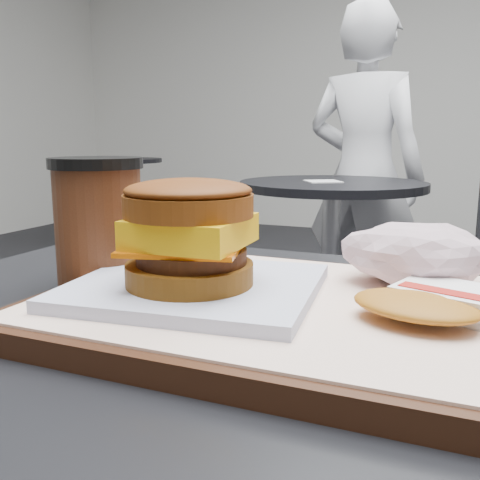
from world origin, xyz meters
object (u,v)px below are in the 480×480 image
(coffee_cup, at_px, (99,224))
(neighbor_table, at_px, (331,234))
(crumpled_wrapper, at_px, (415,254))
(patron, at_px, (364,176))
(hash_brown, at_px, (442,304))
(breakfast_sandwich, at_px, (191,246))
(serving_tray, at_px, (285,310))

(coffee_cup, height_order, neighbor_table, coffee_cup)
(crumpled_wrapper, distance_m, patron, 2.01)
(hash_brown, relative_size, coffee_cup, 1.05)
(breakfast_sandwich, relative_size, coffee_cup, 1.66)
(crumpled_wrapper, height_order, patron, patron)
(serving_tray, xyz_separation_m, coffee_cup, (-0.19, 0.02, 0.05))
(coffee_cup, bearing_deg, hash_brown, -4.96)
(serving_tray, height_order, hash_brown, hash_brown)
(crumpled_wrapper, bearing_deg, hash_brown, -72.54)
(neighbor_table, bearing_deg, hash_brown, -74.52)
(hash_brown, bearing_deg, neighbor_table, 105.48)
(breakfast_sandwich, distance_m, hash_brown, 0.19)
(serving_tray, xyz_separation_m, neighbor_table, (-0.33, 1.61, -0.23))
(hash_brown, distance_m, coffee_cup, 0.31)
(coffee_cup, relative_size, neighbor_table, 0.17)
(coffee_cup, distance_m, patron, 2.03)
(serving_tray, distance_m, neighbor_table, 1.66)
(serving_tray, bearing_deg, crumpled_wrapper, 41.47)
(coffee_cup, bearing_deg, neighbor_table, 95.04)
(breakfast_sandwich, height_order, hash_brown, breakfast_sandwich)
(serving_tray, bearing_deg, patron, 98.09)
(crumpled_wrapper, bearing_deg, coffee_cup, -168.60)
(hash_brown, height_order, patron, patron)
(neighbor_table, bearing_deg, serving_tray, -78.36)
(coffee_cup, distance_m, neighbor_table, 1.62)
(breakfast_sandwich, xyz_separation_m, hash_brown, (0.19, 0.02, -0.03))
(serving_tray, bearing_deg, hash_brown, -2.20)
(patron, bearing_deg, neighbor_table, 97.85)
(breakfast_sandwich, distance_m, neighbor_table, 1.67)
(crumpled_wrapper, bearing_deg, patron, 100.92)
(serving_tray, distance_m, breakfast_sandwich, 0.09)
(serving_tray, distance_m, crumpled_wrapper, 0.12)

